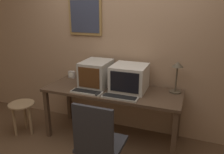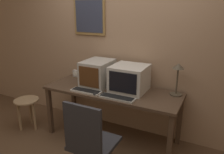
{
  "view_description": "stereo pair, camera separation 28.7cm",
  "coord_description": "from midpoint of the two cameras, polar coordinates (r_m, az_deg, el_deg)",
  "views": [
    {
      "loc": [
        0.98,
        -1.79,
        1.79
      ],
      "look_at": [
        0.0,
        0.77,
        0.92
      ],
      "focal_mm": 35.0,
      "sensor_mm": 36.0,
      "label": 1
    },
    {
      "loc": [
        1.24,
        -1.67,
        1.79
      ],
      "look_at": [
        0.0,
        0.77,
        0.92
      ],
      "focal_mm": 35.0,
      "sensor_mm": 36.0,
      "label": 2
    }
  ],
  "objects": [
    {
      "name": "keyboard_main",
      "position": [
        2.85,
        -3.94,
        -3.73
      ],
      "size": [
        0.41,
        0.14,
        0.03
      ],
      "color": "beige",
      "rests_on": "desk"
    },
    {
      "name": "keyboard_side",
      "position": [
        2.64,
        4.49,
        -5.48
      ],
      "size": [
        0.44,
        0.14,
        0.03
      ],
      "color": "#A8A399",
      "rests_on": "desk"
    },
    {
      "name": "desk_clock",
      "position": [
        3.48,
        -7.04,
        0.92
      ],
      "size": [
        0.1,
        0.06,
        0.11
      ],
      "color": "#B7B2AD",
      "rests_on": "desk"
    },
    {
      "name": "monitor_right",
      "position": [
        2.86,
        7.44,
        -0.37
      ],
      "size": [
        0.45,
        0.44,
        0.34
      ],
      "color": "beige",
      "rests_on": "desk"
    },
    {
      "name": "mouse_far_corner",
      "position": [
        2.75,
        -1.15,
        -4.32
      ],
      "size": [
        0.06,
        0.12,
        0.04
      ],
      "color": "black",
      "rests_on": "desk"
    },
    {
      "name": "monitor_left",
      "position": [
        3.03,
        -1.06,
        0.98
      ],
      "size": [
        0.36,
        0.47,
        0.35
      ],
      "color": "#B7B2A8",
      "rests_on": "desk"
    },
    {
      "name": "mouse_near_keyboard",
      "position": [
        2.72,
        0.75,
        -4.61
      ],
      "size": [
        0.06,
        0.12,
        0.04
      ],
      "color": "black",
      "rests_on": "desk"
    },
    {
      "name": "side_stool",
      "position": [
        3.5,
        -19.15,
        -7.25
      ],
      "size": [
        0.36,
        0.36,
        0.48
      ],
      "color": "#9E7F5B",
      "rests_on": "ground_plane"
    },
    {
      "name": "desk",
      "position": [
        2.96,
        2.79,
        -4.78
      ],
      "size": [
        1.83,
        0.67,
        0.74
      ],
      "color": "#4C3828",
      "rests_on": "ground_plane"
    },
    {
      "name": "office_chair",
      "position": [
        2.37,
        -1.86,
        -18.27
      ],
      "size": [
        0.47,
        0.47,
        0.94
      ],
      "color": "black",
      "rests_on": "ground_plane"
    },
    {
      "name": "desk_lamp",
      "position": [
        2.82,
        19.65,
        0.98
      ],
      "size": [
        0.15,
        0.15,
        0.41
      ],
      "color": "#4C4233",
      "rests_on": "desk"
    },
    {
      "name": "wall_back",
      "position": [
        3.14,
        5.92,
        8.71
      ],
      "size": [
        8.0,
        0.08,
        2.6
      ],
      "color": "tan",
      "rests_on": "ground_plane"
    }
  ]
}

